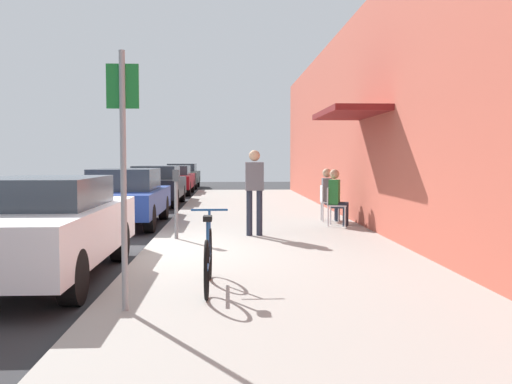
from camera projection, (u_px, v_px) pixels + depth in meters
name	position (u px, v px, depth m)	size (l,w,h in m)	color
ground_plane	(142.00, 257.00, 9.39)	(60.00, 60.00, 0.00)	#2D2D30
sidewalk_slab	(268.00, 236.00, 11.50)	(4.50, 32.00, 0.12)	#9E9B93
building_facade	(384.00, 114.00, 11.47)	(1.40, 32.00, 5.14)	#BC5442
parked_car_0	(41.00, 226.00, 7.62)	(1.80, 4.40, 1.40)	silver
parked_car_1	(125.00, 196.00, 13.79)	(1.80, 4.40, 1.40)	navy
parked_car_2	(156.00, 185.00, 19.79)	(1.80, 4.40, 1.39)	black
parked_car_3	(173.00, 179.00, 25.76)	(1.80, 4.40, 1.32)	maroon
parked_car_4	(182.00, 175.00, 31.02)	(1.80, 4.40, 1.36)	#47514C
parking_meter	(176.00, 199.00, 10.68)	(0.12, 0.10, 1.32)	slate
street_sign	(123.00, 160.00, 5.57)	(0.32, 0.06, 2.60)	gray
bicycle_0	(208.00, 258.00, 6.58)	(0.46, 1.71, 0.90)	black
cafe_chair_0	(334.00, 204.00, 12.78)	(0.56, 0.56, 0.87)	silver
seated_patron_0	(337.00, 195.00, 12.75)	(0.51, 0.46, 1.29)	#232838
cafe_chair_1	(327.00, 200.00, 13.74)	(0.47, 0.47, 0.87)	silver
seated_patron_1	(329.00, 193.00, 13.73)	(0.44, 0.38, 1.29)	#232838
pedestrian_standing	(254.00, 185.00, 11.09)	(0.36, 0.22, 1.70)	#232838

